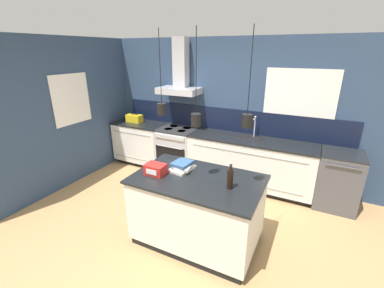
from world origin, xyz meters
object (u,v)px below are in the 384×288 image
oven_range (178,150)px  bottle_on_island (230,179)px  book_stack (183,166)px  dishwasher (338,180)px  yellow_toolbox (134,118)px  red_supply_box (155,169)px

oven_range → bottle_on_island: (1.68, -1.77, 0.58)m
bottle_on_island → book_stack: (-0.70, 0.18, -0.07)m
dishwasher → bottle_on_island: bearing=-124.1°
dishwasher → yellow_toolbox: 3.99m
book_stack → red_supply_box: size_ratio=1.41×
bottle_on_island → red_supply_box: 0.95m
yellow_toolbox → dishwasher: bearing=-0.0°
bottle_on_island → yellow_toolbox: bearing=147.2°
bottle_on_island → book_stack: bottle_on_island is taller
book_stack → yellow_toolbox: yellow_toolbox is taller
book_stack → yellow_toolbox: (-2.05, 1.59, 0.03)m
bottle_on_island → book_stack: 0.73m
oven_range → red_supply_box: bearing=-68.2°
oven_range → book_stack: size_ratio=2.57×
red_supply_box → yellow_toolbox: bearing=134.2°
red_supply_box → yellow_toolbox: yellow_toolbox is taller
oven_range → yellow_toolbox: size_ratio=2.68×
dishwasher → book_stack: size_ratio=2.57×
dishwasher → yellow_toolbox: (-3.95, 0.00, 0.54)m
bottle_on_island → yellow_toolbox: 3.27m
oven_range → book_stack: book_stack is taller
oven_range → dishwasher: (2.88, 0.00, -0.00)m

